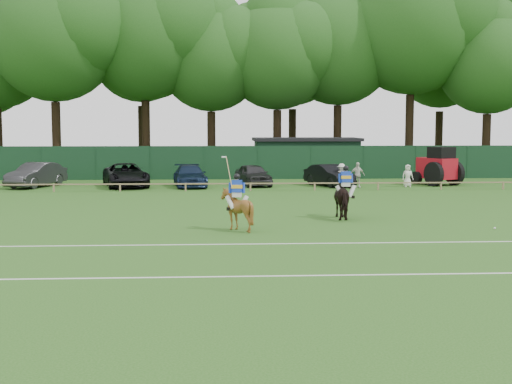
{
  "coord_description": "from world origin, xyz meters",
  "views": [
    {
      "loc": [
        -1.02,
        -24.06,
        4.07
      ],
      "look_at": [
        0.5,
        3.0,
        1.4
      ],
      "focal_mm": 48.0,
      "sensor_mm": 36.0,
      "label": 1
    }
  ],
  "objects": [
    {
      "name": "horse_dark",
      "position": [
        4.52,
        5.18,
        0.89
      ],
      "size": [
        1.03,
        2.13,
        1.77
      ],
      "primitive_type": "imported",
      "rotation": [
        0.0,
        0.0,
        3.18
      ],
      "color": "black",
      "rests_on": "ground"
    },
    {
      "name": "rider_chestnut",
      "position": [
        -0.29,
        2.11,
        1.56
      ],
      "size": [
        0.94,
        0.6,
        2.05
      ],
      "rotation": [
        0.0,
        0.0,
        3.07
      ],
      "color": "silver",
      "rests_on": "ground"
    },
    {
      "name": "spectator_left",
      "position": [
        7.06,
        20.03,
        0.77
      ],
      "size": [
        1.07,
        0.71,
        1.55
      ],
      "primitive_type": "imported",
      "rotation": [
        0.0,
        0.0,
        0.14
      ],
      "color": "silver",
      "rests_on": "ground"
    },
    {
      "name": "suv_black",
      "position": [
        -7.06,
        21.17,
        0.77
      ],
      "size": [
        3.89,
        6.02,
        1.54
      ],
      "primitive_type": "imported",
      "rotation": [
        0.0,
        0.0,
        0.26
      ],
      "color": "black",
      "rests_on": "ground"
    },
    {
      "name": "estate_black",
      "position": [
        6.41,
        21.01,
        0.71
      ],
      "size": [
        3.11,
        4.58,
        1.43
      ],
      "primitive_type": "imported",
      "rotation": [
        0.0,
        0.0,
        0.41
      ],
      "color": "black",
      "rests_on": "ground"
    },
    {
      "name": "ground",
      "position": [
        0.0,
        0.0,
        0.0
      ],
      "size": [
        160.0,
        160.0,
        0.0
      ],
      "primitive_type": "plane",
      "color": "#1E4C14",
      "rests_on": "ground"
    },
    {
      "name": "sedan_navy",
      "position": [
        -2.85,
        21.06,
        0.71
      ],
      "size": [
        2.59,
        5.09,
        1.41
      ],
      "primitive_type": "imported",
      "rotation": [
        0.0,
        0.0,
        0.13
      ],
      "color": "#111F38",
      "rests_on": "ground"
    },
    {
      "name": "spectator_mid",
      "position": [
        8.02,
        19.7,
        0.82
      ],
      "size": [
        0.98,
        0.43,
        1.65
      ],
      "primitive_type": "imported",
      "rotation": [
        0.0,
        0.0,
        0.03
      ],
      "color": "silver",
      "rests_on": "ground"
    },
    {
      "name": "utility_shed",
      "position": [
        6.0,
        30.0,
        1.54
      ],
      "size": [
        8.4,
        4.4,
        3.04
      ],
      "color": "#14331E",
      "rests_on": "ground"
    },
    {
      "name": "pitch_lines",
      "position": [
        0.0,
        -3.5,
        0.01
      ],
      "size": [
        60.0,
        5.1,
        0.01
      ],
      "color": "silver",
      "rests_on": "ground"
    },
    {
      "name": "hatch_grey",
      "position": [
        1.35,
        21.54,
        0.73
      ],
      "size": [
        2.68,
        4.55,
        1.45
      ],
      "primitive_type": "imported",
      "rotation": [
        0.0,
        0.0,
        0.24
      ],
      "color": "#2B2B2D",
      "rests_on": "ground"
    },
    {
      "name": "tree_row",
      "position": [
        2.0,
        35.0,
        0.0
      ],
      "size": [
        96.0,
        12.0,
        21.0
      ],
      "primitive_type": null,
      "color": "#26561C",
      "rests_on": "ground"
    },
    {
      "name": "pitch_rail",
      "position": [
        0.0,
        18.0,
        0.45
      ],
      "size": [
        62.1,
        0.1,
        0.5
      ],
      "color": "#997F5B",
      "rests_on": "ground"
    },
    {
      "name": "sedan_grey",
      "position": [
        -12.91,
        21.35,
        0.8
      ],
      "size": [
        3.23,
        5.14,
        1.6
      ],
      "primitive_type": "imported",
      "rotation": [
        0.0,
        0.0,
        -0.34
      ],
      "color": "#2F2F32",
      "rests_on": "ground"
    },
    {
      "name": "rider_dark",
      "position": [
        4.52,
        5.16,
        1.66
      ],
      "size": [
        0.94,
        0.38,
        1.41
      ],
      "rotation": [
        0.0,
        0.0,
        3.18
      ],
      "color": "silver",
      "rests_on": "ground"
    },
    {
      "name": "tractor",
      "position": [
        13.89,
        21.35,
        1.22
      ],
      "size": [
        3.14,
        3.65,
        2.59
      ],
      "rotation": [
        0.0,
        0.0,
        0.43
      ],
      "color": "#A90F1C",
      "rests_on": "ground"
    },
    {
      "name": "horse_chestnut",
      "position": [
        -0.29,
        2.13,
        0.82
      ],
      "size": [
        1.42,
        1.57,
        1.64
      ],
      "primitive_type": "imported",
      "rotation": [
        0.0,
        0.0,
        3.07
      ],
      "color": "brown",
      "rests_on": "ground"
    },
    {
      "name": "spectator_right",
      "position": [
        11.46,
        20.09,
        0.73
      ],
      "size": [
        0.72,
        0.47,
        1.47
      ],
      "primitive_type": "imported",
      "rotation": [
        0.0,
        0.0,
        0.01
      ],
      "color": "white",
      "rests_on": "ground"
    },
    {
      "name": "perimeter_fence",
      "position": [
        0.0,
        27.0,
        1.25
      ],
      "size": [
        92.08,
        0.08,
        2.5
      ],
      "color": "#14351E",
      "rests_on": "ground"
    },
    {
      "name": "polo_ball",
      "position": [
        9.79,
        1.81,
        0.04
      ],
      "size": [
        0.09,
        0.09,
        0.09
      ],
      "primitive_type": "sphere",
      "color": "silver",
      "rests_on": "ground"
    }
  ]
}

